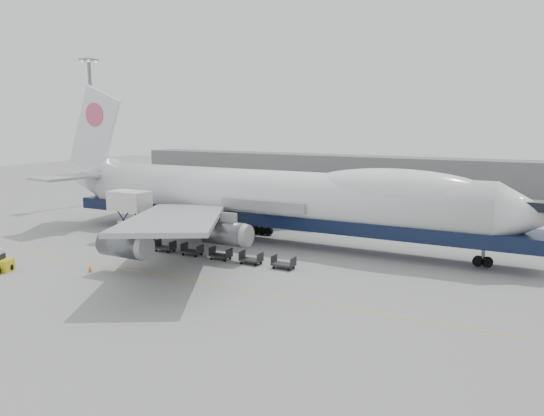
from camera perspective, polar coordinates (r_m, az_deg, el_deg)
The scene contains 14 objects.
ground at distance 56.31m, azimuth -6.15°, elevation -5.99°, with size 260.00×260.00×0.00m, color gray.
apron_line at distance 51.66m, azimuth -9.91°, elevation -7.50°, with size 60.00×0.15×0.01m, color gold.
hangar at distance 122.36m, azimuth 8.47°, elevation 3.97°, with size 110.00×8.00×7.00m, color slate.
floodlight_mast at distance 100.07m, azimuth -18.78°, elevation 8.56°, with size 2.40×2.40×25.43m.
airliner at distance 64.94m, azimuth 0.17°, elevation 1.20°, with size 67.00×55.30×19.98m.
catering_truck at distance 68.69m, azimuth -15.03°, elevation -0.50°, with size 5.55×3.93×6.21m.
traffic_cone at distance 55.96m, azimuth -19.01°, elevation -6.24°, with size 0.43×0.43×0.63m.
dolly_0 at distance 67.18m, azimuth -16.46°, elevation -3.33°, with size 2.30×1.35×1.30m.
dolly_1 at distance 64.62m, azimuth -14.04°, elevation -3.72°, with size 2.30×1.35×1.30m.
dolly_2 at distance 62.19m, azimuth -11.42°, elevation -4.14°, with size 2.30×1.35×1.30m.
dolly_3 at distance 59.90m, azimuth -8.59°, elevation -4.58°, with size 2.30×1.35×1.30m.
dolly_4 at distance 57.77m, azimuth -5.54°, elevation -5.04°, with size 2.30×1.35×1.30m.
dolly_5 at distance 55.82m, azimuth -2.26°, elevation -5.52°, with size 2.30×1.35×1.30m.
dolly_6 at distance 54.06m, azimuth 1.25°, elevation -6.01°, with size 2.30×1.35×1.30m.
Camera 1 is at (30.60, -44.86, 14.91)m, focal length 35.00 mm.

